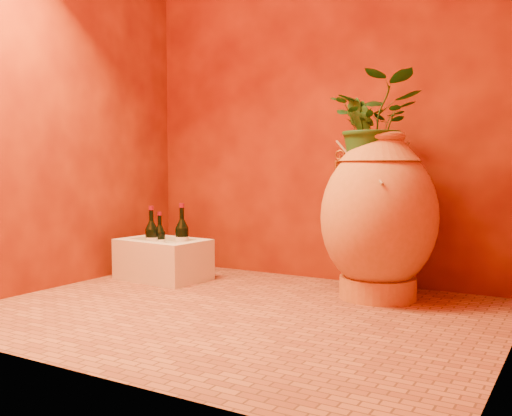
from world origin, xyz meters
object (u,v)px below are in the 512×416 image
Objects in this scene: wine_bottle_b at (182,239)px; wall_tap at (339,161)px; amphora at (379,216)px; wine_bottle_a at (152,240)px; stone_basin at (163,260)px; wine_bottle_c at (160,241)px.

wine_bottle_b is 1.10m from wall_tap.
wine_bottle_a is (-1.41, -0.24, -0.19)m from amphora.
amphora is 1.41m from stone_basin.
wine_bottle_a is at bearing -132.88° from stone_basin.
wine_bottle_b is at bearing -152.61° from wall_tap.
wine_bottle_b is 1.20× the size of wine_bottle_c.
wine_bottle_a is at bearing -119.26° from wine_bottle_c.
wine_bottle_c reaches higher than stone_basin.
wine_bottle_c is (-0.02, -0.00, 0.12)m from stone_basin.
wine_bottle_b reaches higher than wine_bottle_c.
wine_bottle_c is at bearing -171.78° from wine_bottle_b.
amphora is 2.72× the size of wine_bottle_a.
amphora is 1.44m from wine_bottle_a.
stone_basin is 1.96× the size of wine_bottle_c.
amphora is 1.41m from wine_bottle_c.
amphora is 6.11× the size of wall_tap.
wine_bottle_a is 1.14× the size of wine_bottle_c.
amphora is 0.55m from wall_tap.
wall_tap is (0.87, 0.45, 0.49)m from wine_bottle_b.
stone_basin is 1.28m from wall_tap.
amphora reaches higher than wall_tap.
wine_bottle_b is at bearing -172.24° from amphora.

